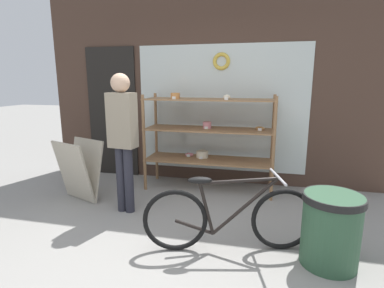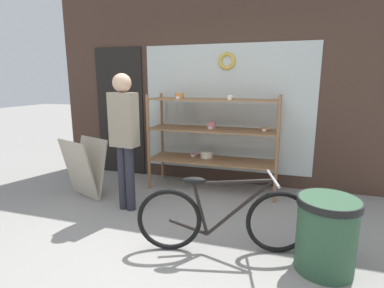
% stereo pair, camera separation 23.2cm
% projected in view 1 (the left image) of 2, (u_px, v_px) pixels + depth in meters
% --- Properties ---
extents(ground_plane, '(30.00, 30.00, 0.00)m').
position_uv_depth(ground_plane, '(158.00, 265.00, 2.59)').
color(ground_plane, gray).
extents(storefront_facade, '(5.23, 0.13, 3.58)m').
position_uv_depth(storefront_facade, '(206.00, 70.00, 4.52)').
color(storefront_facade, '#473328').
rests_on(storefront_facade, ground_plane).
extents(display_case, '(1.84, 0.55, 1.41)m').
position_uv_depth(display_case, '(208.00, 132.00, 4.29)').
color(display_case, '#8E6642').
rests_on(display_case, ground_plane).
extents(bicycle, '(1.57, 0.55, 0.73)m').
position_uv_depth(bicycle, '(229.00, 217.00, 2.78)').
color(bicycle, black).
rests_on(bicycle, ground_plane).
extents(sandwich_board, '(0.69, 0.57, 0.80)m').
position_uv_depth(sandwich_board, '(79.00, 170.00, 3.97)').
color(sandwich_board, '#B2A893').
rests_on(sandwich_board, ground_plane).
extents(pedestrian, '(0.34, 0.22, 1.66)m').
position_uv_depth(pedestrian, '(123.00, 133.00, 3.49)').
color(pedestrian, '#282833').
rests_on(pedestrian, ground_plane).
extents(trash_bin, '(0.50, 0.50, 0.64)m').
position_uv_depth(trash_bin, '(331.00, 227.00, 2.55)').
color(trash_bin, '#2D5138').
rests_on(trash_bin, ground_plane).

